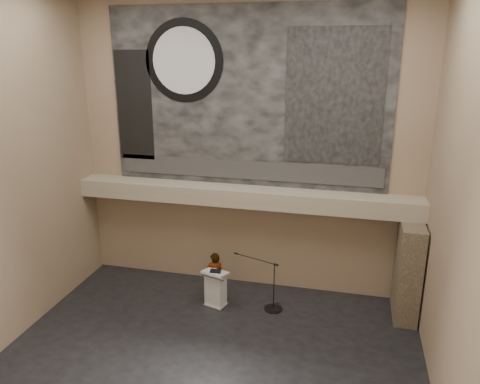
# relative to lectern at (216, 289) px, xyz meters

# --- Properties ---
(floor) EXTENTS (10.00, 10.00, 0.00)m
(floor) POSITION_rel_lectern_xyz_m (0.50, -2.36, -0.55)
(floor) COLOR black
(floor) RESTS_ON ground
(wall_back) EXTENTS (10.00, 0.02, 8.50)m
(wall_back) POSITION_rel_lectern_xyz_m (0.50, 1.64, 3.70)
(wall_back) COLOR #8C7159
(wall_back) RESTS_ON floor
(wall_front) EXTENTS (10.00, 0.02, 8.50)m
(wall_front) POSITION_rel_lectern_xyz_m (0.50, -6.36, 3.70)
(wall_front) COLOR #8C7159
(wall_front) RESTS_ON floor
(wall_left) EXTENTS (0.02, 8.00, 8.50)m
(wall_left) POSITION_rel_lectern_xyz_m (-4.50, -2.36, 3.70)
(wall_left) COLOR #8C7159
(wall_left) RESTS_ON floor
(wall_right) EXTENTS (0.02, 8.00, 8.50)m
(wall_right) POSITION_rel_lectern_xyz_m (5.50, -2.36, 3.70)
(wall_right) COLOR #8C7159
(wall_right) RESTS_ON floor
(soffit) EXTENTS (10.00, 0.80, 0.50)m
(soffit) POSITION_rel_lectern_xyz_m (0.50, 1.24, 2.40)
(soffit) COLOR gray
(soffit) RESTS_ON wall_back
(sprinkler_left) EXTENTS (0.04, 0.04, 0.06)m
(sprinkler_left) POSITION_rel_lectern_xyz_m (-1.10, 1.19, 2.12)
(sprinkler_left) COLOR #B2893D
(sprinkler_left) RESTS_ON soffit
(sprinkler_right) EXTENTS (0.04, 0.04, 0.06)m
(sprinkler_right) POSITION_rel_lectern_xyz_m (2.40, 1.19, 2.12)
(sprinkler_right) COLOR #B2893D
(sprinkler_right) RESTS_ON soffit
(banner) EXTENTS (8.00, 0.05, 5.00)m
(banner) POSITION_rel_lectern_xyz_m (0.50, 1.61, 5.15)
(banner) COLOR black
(banner) RESTS_ON wall_back
(banner_text_strip) EXTENTS (7.76, 0.02, 0.55)m
(banner_text_strip) POSITION_rel_lectern_xyz_m (0.50, 1.57, 3.10)
(banner_text_strip) COLOR #2C2C2C
(banner_text_strip) RESTS_ON banner
(banner_clock_rim) EXTENTS (2.30, 0.02, 2.30)m
(banner_clock_rim) POSITION_rel_lectern_xyz_m (-1.30, 1.57, 6.15)
(banner_clock_rim) COLOR black
(banner_clock_rim) RESTS_ON banner
(banner_clock_face) EXTENTS (1.84, 0.02, 1.84)m
(banner_clock_face) POSITION_rel_lectern_xyz_m (-1.30, 1.55, 6.15)
(banner_clock_face) COLOR silver
(banner_clock_face) RESTS_ON banner
(banner_building_print) EXTENTS (2.60, 0.02, 3.60)m
(banner_building_print) POSITION_rel_lectern_xyz_m (2.90, 1.57, 5.25)
(banner_building_print) COLOR black
(banner_building_print) RESTS_ON banner
(banner_brick_print) EXTENTS (1.10, 0.02, 3.20)m
(banner_brick_print) POSITION_rel_lectern_xyz_m (-2.90, 1.57, 4.85)
(banner_brick_print) COLOR black
(banner_brick_print) RESTS_ON banner
(stone_pier) EXTENTS (0.60, 1.40, 2.70)m
(stone_pier) POSITION_rel_lectern_xyz_m (5.15, 0.79, 0.80)
(stone_pier) COLOR #443929
(stone_pier) RESTS_ON floor
(lectern) EXTENTS (0.78, 0.65, 1.13)m
(lectern) POSITION_rel_lectern_xyz_m (0.00, 0.00, 0.00)
(lectern) COLOR silver
(lectern) RESTS_ON floor
(binder) EXTENTS (0.34, 0.29, 0.04)m
(binder) POSITION_rel_lectern_xyz_m (0.01, -0.03, 0.56)
(binder) COLOR black
(binder) RESTS_ON lectern
(papers) EXTENTS (0.27, 0.32, 0.00)m
(papers) POSITION_rel_lectern_xyz_m (-0.12, 0.01, 0.55)
(papers) COLOR white
(papers) RESTS_ON lectern
(speaker_person) EXTENTS (0.64, 0.54, 1.49)m
(speaker_person) POSITION_rel_lectern_xyz_m (-0.13, 0.35, 0.19)
(speaker_person) COLOR white
(speaker_person) RESTS_ON floor
(mic_stand) EXTENTS (1.52, 0.72, 1.43)m
(mic_stand) POSITION_rel_lectern_xyz_m (1.58, 0.25, -0.33)
(mic_stand) COLOR black
(mic_stand) RESTS_ON floor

